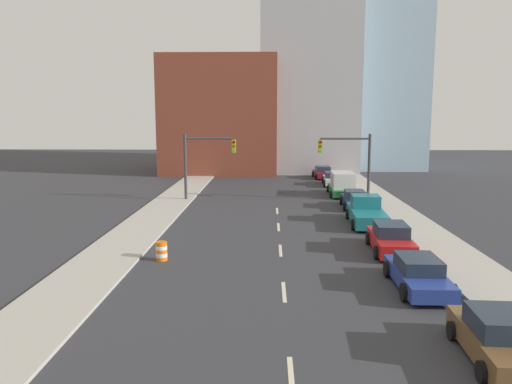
{
  "coord_description": "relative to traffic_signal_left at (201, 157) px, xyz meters",
  "views": [
    {
      "loc": [
        -0.64,
        -4.93,
        7.13
      ],
      "look_at": [
        -1.47,
        27.13,
        2.2
      ],
      "focal_mm": 35.0,
      "sensor_mm": 36.0,
      "label": 1
    }
  ],
  "objects": [
    {
      "name": "sedan_maroon",
      "position": [
        11.88,
        15.5,
        -3.04
      ],
      "size": [
        2.19,
        4.39,
        1.38
      ],
      "rotation": [
        0.0,
        0.0,
        0.04
      ],
      "color": "maroon",
      "rests_on": "ground"
    },
    {
      "name": "lane_stripe_at_32m",
      "position": [
        6.35,
        -4.5,
        -3.67
      ],
      "size": [
        0.16,
        2.4,
        0.01
      ],
      "primitive_type": "cube",
      "color": "beige",
      "rests_on": "ground"
    },
    {
      "name": "sedan_blue",
      "position": [
        11.91,
        -21.45,
        -3.05
      ],
      "size": [
        2.11,
        4.77,
        1.35
      ],
      "rotation": [
        0.0,
        0.0,
        -0.01
      ],
      "color": "navy",
      "rests_on": "ground"
    },
    {
      "name": "lane_stripe_at_21m",
      "position": [
        6.35,
        -15.67,
        -3.67
      ],
      "size": [
        0.16,
        2.4,
        0.01
      ],
      "primitive_type": "cube",
      "color": "beige",
      "rests_on": "ground"
    },
    {
      "name": "building_brick_left",
      "position": [
        -0.38,
        24.13,
        3.43
      ],
      "size": [
        14.0,
        16.0,
        14.21
      ],
      "color": "brown",
      "rests_on": "ground"
    },
    {
      "name": "lane_stripe_at_27m",
      "position": [
        6.35,
        -10.01,
        -3.67
      ],
      "size": [
        0.16,
        2.4,
        0.01
      ],
      "primitive_type": "cube",
      "color": "beige",
      "rests_on": "ground"
    },
    {
      "name": "sedan_white",
      "position": [
        12.35,
        9.76,
        -3.04
      ],
      "size": [
        2.29,
        4.83,
        1.38
      ],
      "rotation": [
        0.0,
        0.0,
        -0.05
      ],
      "color": "silver",
      "rests_on": "ground"
    },
    {
      "name": "lane_stripe_at_8m",
      "position": [
        6.35,
        -28.76,
        -3.67
      ],
      "size": [
        0.16,
        2.4,
        0.01
      ],
      "primitive_type": "cube",
      "color": "beige",
      "rests_on": "ground"
    },
    {
      "name": "pickup_truck_teal",
      "position": [
        12.19,
        -8.92,
        -2.92
      ],
      "size": [
        2.6,
        5.75,
        1.83
      ],
      "rotation": [
        0.0,
        0.0,
        -0.05
      ],
      "color": "#196B75",
      "rests_on": "ground"
    },
    {
      "name": "traffic_signal_left",
      "position": [
        0.0,
        0.0,
        0.0
      ],
      "size": [
        4.38,
        0.35,
        5.64
      ],
      "color": "#38383D",
      "rests_on": "ground"
    },
    {
      "name": "lane_stripe_at_15m",
      "position": [
        6.35,
        -21.99,
        -3.67
      ],
      "size": [
        0.16,
        2.4,
        0.01
      ],
      "primitive_type": "cube",
      "color": "beige",
      "rests_on": "ground"
    },
    {
      "name": "traffic_signal_right",
      "position": [
        12.73,
        0.0,
        0.0
      ],
      "size": [
        4.38,
        0.35,
        5.64
      ],
      "color": "#38383D",
      "rests_on": "ground"
    },
    {
      "name": "box_truck_green",
      "position": [
        12.32,
        3.08,
        -2.69
      ],
      "size": [
        2.57,
        5.55,
        2.1
      ],
      "rotation": [
        0.0,
        0.0,
        -0.03
      ],
      "color": "#1E6033",
      "rests_on": "ground"
    },
    {
      "name": "sedan_red",
      "position": [
        12.14,
        -15.77,
        -2.98
      ],
      "size": [
        2.29,
        4.82,
        1.53
      ],
      "rotation": [
        0.0,
        0.0,
        -0.05
      ],
      "color": "red",
      "rests_on": "ground"
    },
    {
      "name": "sedan_brown",
      "position": [
        12.44,
        -27.6,
        -3.01
      ],
      "size": [
        2.16,
        4.32,
        1.48
      ],
      "rotation": [
        0.0,
        0.0,
        -0.05
      ],
      "color": "brown",
      "rests_on": "ground"
    },
    {
      "name": "sedan_navy",
      "position": [
        12.4,
        -3.01,
        -3.05
      ],
      "size": [
        2.16,
        4.6,
        1.36
      ],
      "rotation": [
        0.0,
        0.0,
        -0.05
      ],
      "color": "#141E47",
      "rests_on": "ground"
    },
    {
      "name": "building_office_center",
      "position": [
        10.66,
        28.13,
        7.93
      ],
      "size": [
        12.0,
        20.0,
        23.21
      ],
      "color": "#A8A8AD",
      "rests_on": "ground"
    },
    {
      "name": "sidewalk_right",
      "position": [
        15.06,
        8.13,
        -3.61
      ],
      "size": [
        3.28,
        89.47,
        0.13
      ],
      "color": "#ADA89E",
      "rests_on": "ground"
    },
    {
      "name": "traffic_barrel",
      "position": [
        0.4,
        -17.67,
        -3.2
      ],
      "size": [
        0.56,
        0.56,
        0.95
      ],
      "color": "orange",
      "rests_on": "ground"
    },
    {
      "name": "building_glass_right",
      "position": [
        19.55,
        32.13,
        12.1
      ],
      "size": [
        13.0,
        20.0,
        31.55
      ],
      "color": "#99B7CC",
      "rests_on": "ground"
    },
    {
      "name": "sidewalk_left",
      "position": [
        -2.37,
        8.13,
        -3.61
      ],
      "size": [
        3.28,
        89.47,
        0.13
      ],
      "color": "#ADA89E",
      "rests_on": "ground"
    }
  ]
}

